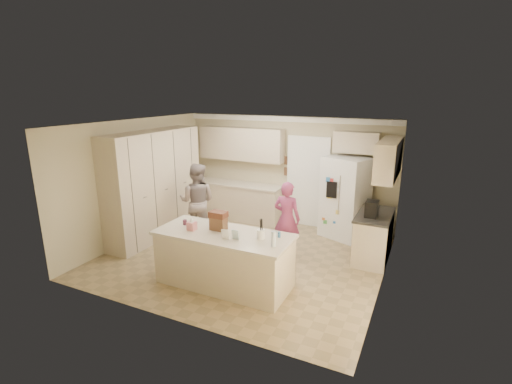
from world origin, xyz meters
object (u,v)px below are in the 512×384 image
at_px(teen_girl, 287,218).
at_px(refrigerator, 345,198).
at_px(coffee_maker, 372,209).
at_px(dollhouse_body, 219,223).
at_px(utensil_crock, 261,234).
at_px(tissue_box, 192,226).
at_px(island_base, 224,260).
at_px(teen_boy, 197,201).

bearing_deg(teen_girl, refrigerator, -119.51).
xyz_separation_m(coffee_maker, teen_girl, (-1.55, -0.31, -0.32)).
relative_size(dollhouse_body, teen_girl, 0.17).
height_order(refrigerator, utensil_crock, refrigerator).
bearing_deg(dollhouse_body, utensil_crock, -3.58).
relative_size(refrigerator, tissue_box, 12.86).
bearing_deg(island_base, tissue_box, -169.70).
xyz_separation_m(island_base, tissue_box, (-0.55, -0.10, 0.56)).
relative_size(teen_boy, teen_girl, 1.13).
bearing_deg(teen_boy, dollhouse_body, 118.71).
distance_m(tissue_box, teen_girl, 2.01).
distance_m(coffee_maker, tissue_box, 3.28).
distance_m(coffee_maker, island_base, 2.87).
relative_size(tissue_box, dollhouse_body, 0.54).
height_order(island_base, utensil_crock, utensil_crock).
relative_size(coffee_maker, tissue_box, 2.14).
height_order(refrigerator, tissue_box, refrigerator).
bearing_deg(island_base, teen_boy, 135.32).
relative_size(island_base, utensil_crock, 14.67).
bearing_deg(refrigerator, coffee_maker, -34.85).
bearing_deg(dollhouse_body, island_base, -33.69).
height_order(tissue_box, teen_girl, teen_girl).
xyz_separation_m(coffee_maker, dollhouse_body, (-2.20, -1.80, -0.03)).
height_order(coffee_maker, dollhouse_body, coffee_maker).
distance_m(coffee_maker, dollhouse_body, 2.84).
bearing_deg(tissue_box, island_base, 10.30).
bearing_deg(coffee_maker, island_base, -137.17).
distance_m(coffee_maker, teen_boy, 3.65).
distance_m(dollhouse_body, teen_boy, 2.05).
height_order(utensil_crock, tissue_box, utensil_crock).
xyz_separation_m(tissue_box, dollhouse_body, (0.40, 0.20, 0.04)).
xyz_separation_m(refrigerator, coffee_maker, (0.72, -1.10, 0.17)).
bearing_deg(dollhouse_body, coffee_maker, 39.29).
bearing_deg(refrigerator, tissue_box, -99.46).
bearing_deg(tissue_box, refrigerator, 58.74).
relative_size(refrigerator, coffee_maker, 6.00).
xyz_separation_m(refrigerator, island_base, (-1.33, -3.00, -0.46)).
xyz_separation_m(coffee_maker, island_base, (-2.05, -1.90, -0.63)).
xyz_separation_m(island_base, utensil_crock, (0.65, 0.05, 0.56)).
height_order(island_base, teen_girl, teen_girl).
bearing_deg(teen_boy, coffee_maker, 169.75).
distance_m(refrigerator, teen_girl, 1.63).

